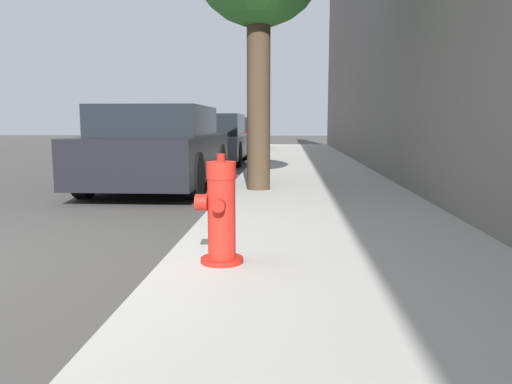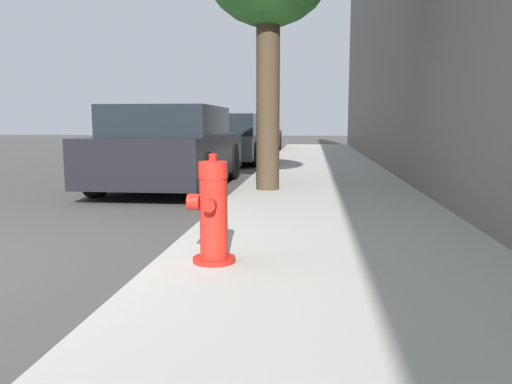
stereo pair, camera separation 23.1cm
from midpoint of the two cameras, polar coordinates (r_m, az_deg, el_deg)
sidewalk_slab at (r=3.40m, az=11.91°, el=-10.45°), size 2.73×40.00×0.12m
fire_hydrant at (r=3.58m, az=-3.10°, el=-2.47°), size 0.34×0.34×0.79m
parked_car_near at (r=8.77m, az=-8.87°, el=5.00°), size 1.87×4.20×1.39m
parked_car_mid at (r=13.98m, az=-2.42°, el=6.01°), size 1.71×3.95×1.35m
parked_car_far at (r=19.26m, az=0.34°, el=6.53°), size 1.74×4.42×1.30m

